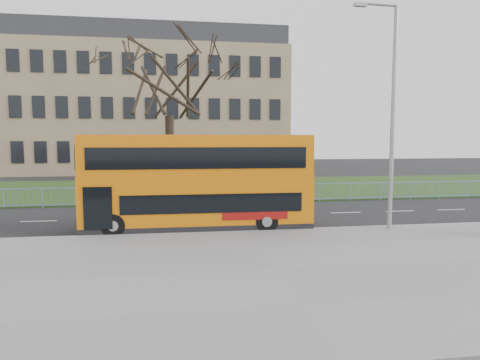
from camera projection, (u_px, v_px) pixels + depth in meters
name	position (u px, v px, depth m)	size (l,w,h in m)	color
ground	(239.00, 226.00, 18.72)	(120.00, 120.00, 0.00)	black
pavement	(275.00, 271.00, 12.08)	(80.00, 10.50, 0.12)	slate
kerb	(244.00, 232.00, 17.19)	(80.00, 0.20, 0.14)	gray
grass_verge	(210.00, 188.00, 32.78)	(80.00, 15.40, 0.08)	#223A15
guard_railing	(222.00, 194.00, 25.16)	(40.00, 0.12, 1.10)	#6F96C5
bare_tree	(169.00, 100.00, 27.50)	(8.71, 8.71, 12.44)	black
civic_building	(154.00, 113.00, 51.71)	(30.00, 15.00, 14.00)	#8D7659
yellow_bus	(198.00, 180.00, 17.79)	(9.36, 2.39, 3.91)	orange
street_lamp	(391.00, 108.00, 17.18)	(1.90, 0.29, 8.96)	gray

